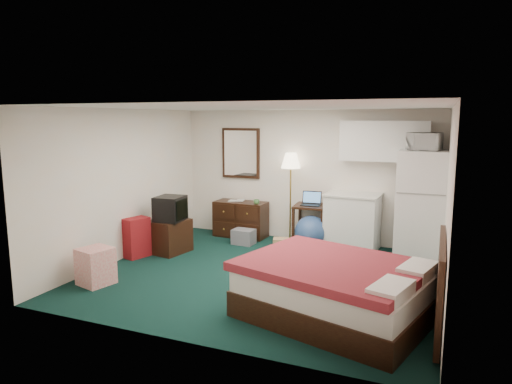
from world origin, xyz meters
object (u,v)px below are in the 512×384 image
at_px(fridge, 421,207).
at_px(dresser, 241,219).
at_px(floor_lamp, 290,197).
at_px(desk, 310,225).
at_px(kitchen_counter, 352,222).
at_px(bed, 336,290).
at_px(tv_stand, 169,236).
at_px(suitcase, 137,237).

bearing_deg(fridge, dresser, 173.94).
bearing_deg(floor_lamp, desk, -15.30).
bearing_deg(fridge, kitchen_counter, 165.44).
height_order(dresser, bed, dresser).
bearing_deg(tv_stand, kitchen_counter, 35.12).
bearing_deg(kitchen_counter, dresser, -178.35).
bearing_deg(bed, suitcase, 179.64).
height_order(dresser, tv_stand, dresser).
relative_size(dresser, kitchen_counter, 1.05).
xyz_separation_m(kitchen_counter, fridge, (1.15, -0.31, 0.43)).
xyz_separation_m(desk, tv_stand, (-2.18, -1.42, -0.09)).
distance_m(desk, tv_stand, 2.60).
xyz_separation_m(desk, fridge, (1.93, -0.33, 0.54)).
bearing_deg(fridge, desk, 170.72).
distance_m(floor_lamp, kitchen_counter, 1.28).
distance_m(floor_lamp, suitcase, 2.93).
distance_m(dresser, floor_lamp, 1.13).
height_order(fridge, tv_stand, fridge).
bearing_deg(desk, suitcase, -147.12).
bearing_deg(dresser, floor_lamp, 5.38).
height_order(fridge, suitcase, fridge).
bearing_deg(suitcase, fridge, 36.06).
distance_m(tv_stand, suitcase, 0.57).
relative_size(desk, suitcase, 1.11).
distance_m(kitchen_counter, fridge, 1.27).
bearing_deg(bed, dresser, 146.64).
height_order(floor_lamp, fridge, fridge).
distance_m(kitchen_counter, bed, 2.95).
distance_m(dresser, desk, 1.45).
bearing_deg(dresser, fridge, -4.91).
xyz_separation_m(desk, suitcase, (-2.53, -1.87, -0.04)).
height_order(kitchen_counter, tv_stand, kitchen_counter).
height_order(desk, bed, desk).
bearing_deg(fridge, floor_lamp, 169.63).
relative_size(bed, tv_stand, 3.25).
bearing_deg(bed, kitchen_counter, 112.68).
xyz_separation_m(floor_lamp, bed, (1.56, -3.06, -0.52)).
xyz_separation_m(fridge, suitcase, (-4.46, -1.55, -0.58)).
xyz_separation_m(fridge, tv_stand, (-4.12, -1.09, -0.63)).
height_order(kitchen_counter, bed, kitchen_counter).
distance_m(dresser, kitchen_counter, 2.23).
distance_m(dresser, tv_stand, 1.64).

